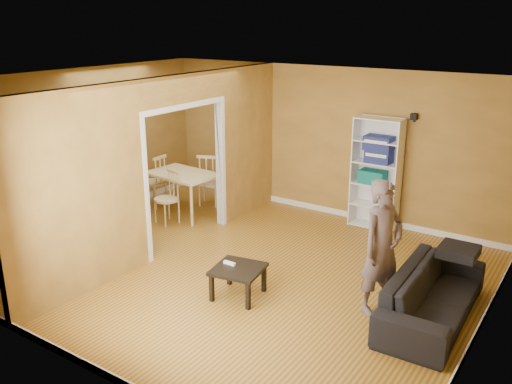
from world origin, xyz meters
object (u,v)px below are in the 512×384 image
Objects in this scene: coffee_table at (238,272)px; chair_left at (154,181)px; sofa at (434,288)px; chair_near at (166,198)px; bookshelf at (377,173)px; person at (383,236)px; chair_far at (209,179)px; dining_table at (183,177)px.

coffee_table is 3.85m from chair_left.
chair_near is at bearing 81.46° from sofa.
bookshelf reaches higher than chair_near.
person is at bearing -67.08° from bookshelf.
bookshelf is 3.11m from chair_far.
coffee_table is at bearing 56.21° from chair_left.
person is 4.57m from chair_far.
dining_table is (-3.07, -1.34, -0.25)m from bookshelf.
chair_left reaches higher than coffee_table.
bookshelf is at bearing 81.52° from coffee_table.
coffee_table is 3.62m from chair_far.
chair_left is at bearing 77.04° from sofa.
coffee_table is (-2.19, -0.84, -0.05)m from sofa.
chair_near is at bearing 101.13° from person.
coffee_table is at bearing -17.65° from chair_near.
person is 1.93× the size of chair_far.
coffee_table is at bearing 109.40° from sofa.
dining_table is at bearing -156.41° from bookshelf.
sofa is 2.34m from coffee_table.
coffee_table is at bearing -36.80° from dining_table.
dining_table is 1.33× the size of chair_near.
chair_far reaches higher than chair_left.
bookshelf reaches higher than chair_far.
dining_table is 0.57m from chair_near.
dining_table is at bearing 143.20° from coffee_table.
person reaches higher than bookshelf.
bookshelf is 1.53× the size of dining_table.
bookshelf reaches higher than chair_left.
coffee_table is at bearing -98.48° from bookshelf.
chair_far reaches higher than dining_table.
coffee_table is 0.65× the size of chair_near.
dining_table is at bearing 85.64° from chair_left.
bookshelf is (-1.11, 2.62, -0.03)m from person.
chair_near is at bearing -148.11° from bookshelf.
person reaches higher than coffee_table.
chair_left is 1.03m from chair_far.
chair_far reaches higher than coffee_table.
chair_near is at bearing 53.15° from chair_left.
chair_near reaches higher than dining_table.
sofa is 5.61m from chair_left.
chair_near is (-2.51, 1.41, 0.12)m from coffee_table.
chair_left is 1.08× the size of chair_near.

